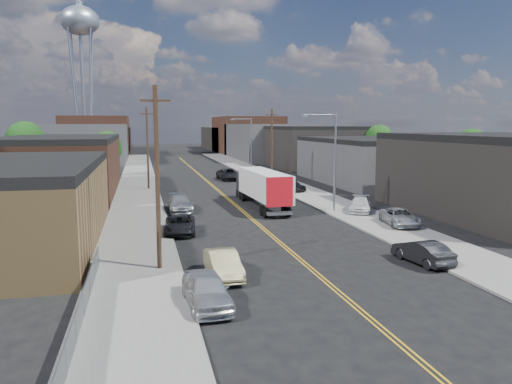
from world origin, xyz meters
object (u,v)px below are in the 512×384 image
car_left_b (223,264)px  car_left_c (180,225)px  car_left_a (206,290)px  car_right_lot_c (292,185)px  car_right_lot_a (400,217)px  car_ahead_truck (229,174)px  water_tower (80,27)px  car_right_lot_b (360,205)px  car_left_d (180,203)px  semi_truck (261,186)px  car_right_oncoming (422,252)px

car_left_b → car_left_c: (-1.40, 11.11, -0.04)m
car_left_a → car_right_lot_c: 37.81m
car_right_lot_a → car_right_lot_c: 21.30m
car_ahead_truck → water_tower: bearing=109.8°
car_right_lot_b → car_right_lot_c: (-1.90, 14.83, 0.05)m
water_tower → car_left_d: (16.37, -81.28, -29.90)m
water_tower → car_ahead_truck: 68.74m
car_left_b → car_left_c: size_ratio=0.90×
water_tower → car_right_lot_c: (30.21, -71.17, -29.80)m
semi_truck → car_right_lot_c: (5.95, 9.16, -1.19)m
water_tower → car_ahead_truck: water_tower is taller
car_right_lot_b → car_right_lot_c: bearing=123.7°
car_ahead_truck → semi_truck: bearing=-96.7°
car_right_oncoming → car_right_lot_c: (1.61, 30.83, 0.17)m
water_tower → car_left_c: size_ratio=7.74×
car_right_lot_b → water_tower: bearing=136.8°
water_tower → car_right_lot_c: 82.86m
car_left_d → car_ahead_truck: (8.90, 24.74, 0.06)m
semi_truck → car_right_lot_a: (8.27, -12.01, -1.24)m
car_right_lot_c → car_left_d: bearing=-164.3°
car_left_d → car_right_lot_c: car_right_lot_c is taller
water_tower → semi_truck: (24.26, -80.34, -28.61)m
car_right_lot_c → car_ahead_truck: (-4.94, 14.63, -0.04)m
semi_truck → car_ahead_truck: bearing=85.0°
car_right_oncoming → car_right_lot_a: car_right_lot_a is taller
semi_truck → car_ahead_truck: 23.85m
car_right_lot_c → car_left_c: bearing=-147.0°
car_right_lot_a → semi_truck: bearing=134.1°
car_right_lot_a → car_right_lot_c: (-2.32, 21.17, 0.05)m
car_left_a → car_right_lot_b: (16.51, 20.05, 0.03)m
car_right_oncoming → car_left_a: bearing=10.0°
water_tower → car_left_c: (15.60, -90.89, -29.99)m
semi_truck → car_right_lot_c: bearing=54.4°
car_left_a → car_left_d: size_ratio=0.87×
water_tower → car_left_a: 111.28m
water_tower → car_ahead_truck: size_ratio=6.33×
water_tower → car_left_a: bearing=-81.6°
car_left_b → car_ahead_truck: 46.20m
water_tower → car_right_oncoming: size_ratio=8.92×
car_right_oncoming → car_ahead_truck: 45.58m
car_left_b → car_left_c: car_left_b is taller
car_left_b → car_left_d: bearing=90.1°
car_left_b → car_ahead_truck: (8.27, 45.46, 0.10)m
car_right_oncoming → water_tower: bearing=-81.7°
car_right_lot_a → car_right_lot_b: car_right_lot_a is taller
car_left_a → car_right_oncoming: (13.00, 4.05, -0.09)m
car_right_oncoming → car_right_lot_a: 10.42m
car_right_oncoming → car_right_lot_b: (3.51, 16.00, 0.11)m
car_left_a → car_left_d: (0.77, 24.77, -0.02)m
car_left_a → water_tower: bearing=95.1°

